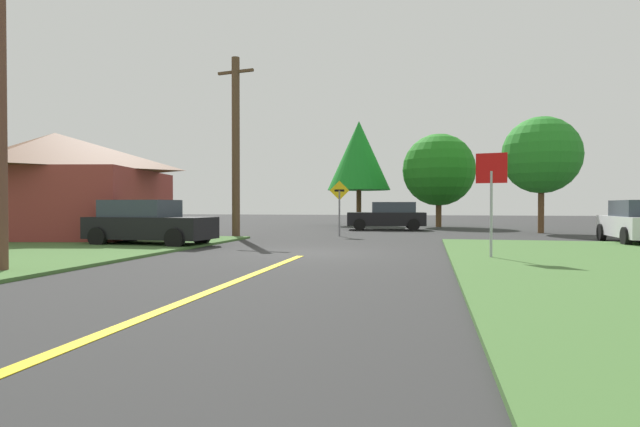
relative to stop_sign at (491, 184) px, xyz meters
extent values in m
plane|color=#2E2E2E|center=(-5.12, 0.93, -1.98)|extent=(120.00, 120.00, 0.00)
cube|color=yellow|center=(-5.12, -7.07, -1.97)|extent=(0.20, 14.00, 0.01)
cylinder|color=#9EA0A8|center=(0.00, 0.00, -0.82)|extent=(0.07, 0.07, 2.32)
cube|color=red|center=(0.00, 0.00, 0.42)|extent=(0.77, 0.19, 0.78)
cylinder|color=black|center=(5.24, 8.51, -1.64)|extent=(0.25, 0.69, 0.68)
cylinder|color=black|center=(5.09, 5.50, -1.64)|extent=(0.25, 0.69, 0.68)
cube|color=black|center=(-11.17, 2.29, -1.34)|extent=(4.54, 2.08, 0.76)
cube|color=#2D3842|center=(-11.59, 2.31, -0.66)|extent=(2.54, 1.73, 0.60)
cylinder|color=black|center=(-9.61, 3.05, -1.64)|extent=(0.69, 0.27, 0.68)
cylinder|color=black|center=(-9.72, 1.31, -1.64)|extent=(0.69, 0.27, 0.68)
cylinder|color=black|center=(-12.61, 3.26, -1.64)|extent=(0.69, 0.27, 0.68)
cylinder|color=black|center=(-12.73, 1.52, -1.64)|extent=(0.69, 0.27, 0.68)
cube|color=black|center=(-4.03, 15.61, -1.34)|extent=(4.65, 2.47, 0.76)
cube|color=#2D3842|center=(-3.61, 15.66, -0.66)|extent=(2.63, 2.00, 0.60)
cylinder|color=black|center=(-5.41, 14.48, -1.64)|extent=(0.70, 0.30, 0.68)
cylinder|color=black|center=(-5.64, 16.38, -1.64)|extent=(0.70, 0.30, 0.68)
cylinder|color=black|center=(-2.41, 14.84, -1.64)|extent=(0.70, 0.30, 0.68)
cylinder|color=black|center=(-2.65, 16.74, -1.64)|extent=(0.70, 0.30, 0.68)
cylinder|color=brown|center=(-10.07, 7.54, 2.05)|extent=(0.35, 0.35, 8.06)
cube|color=brown|center=(-10.07, 7.54, 5.44)|extent=(1.79, 0.42, 0.12)
cylinder|color=slate|center=(-5.62, 9.09, -0.92)|extent=(0.08, 0.08, 2.11)
cube|color=yellow|center=(-5.62, 9.09, 0.14)|extent=(0.90, 0.19, 0.91)
cube|color=black|center=(-5.62, 9.09, 0.14)|extent=(0.45, 0.12, 0.10)
cylinder|color=brown|center=(-0.95, 20.42, -1.04)|extent=(0.37, 0.37, 1.88)
sphere|color=#20791B|center=(-0.95, 20.42, 1.81)|extent=(4.75, 4.75, 4.75)
cylinder|color=brown|center=(4.06, 13.93, -0.76)|extent=(0.30, 0.30, 2.44)
sphere|color=#247F22|center=(4.06, 13.93, 2.04)|extent=(3.94, 3.94, 3.94)
cylinder|color=brown|center=(-6.42, 21.50, -0.72)|extent=(0.35, 0.35, 2.51)
cone|color=#1A8624|center=(-6.42, 21.50, 2.97)|extent=(4.43, 4.43, 4.87)
cube|color=maroon|center=(-17.46, 5.17, -0.51)|extent=(9.25, 8.24, 2.93)
pyramid|color=brown|center=(-17.46, 5.17, 1.78)|extent=(9.25, 8.24, 1.65)
camera|label=1|loc=(-1.59, -13.71, -0.55)|focal=28.20mm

